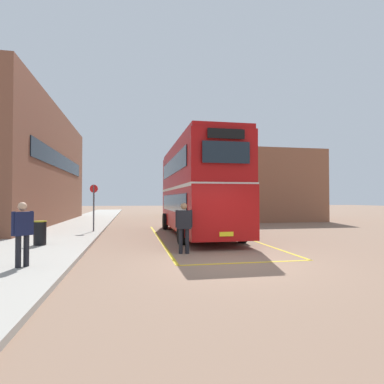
{
  "coord_description": "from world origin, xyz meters",
  "views": [
    {
      "loc": [
        -2.92,
        -8.98,
        1.9
      ],
      "look_at": [
        0.48,
        8.72,
        2.3
      ],
      "focal_mm": 29.58,
      "sensor_mm": 36.0,
      "label": 1
    }
  ],
  "objects_px": {
    "double_decker_bus": "(197,187)",
    "pedestrian_waiting_near": "(23,229)",
    "litter_bin": "(40,233)",
    "single_deck_bus": "(186,201)",
    "bus_stop_sign": "(94,203)",
    "pedestrian_boarding": "(184,224)"
  },
  "relations": [
    {
      "from": "single_deck_bus",
      "to": "litter_bin",
      "type": "relative_size",
      "value": 10.65
    },
    {
      "from": "single_deck_bus",
      "to": "litter_bin",
      "type": "bearing_deg",
      "value": -113.18
    },
    {
      "from": "pedestrian_waiting_near",
      "to": "litter_bin",
      "type": "relative_size",
      "value": 1.81
    },
    {
      "from": "single_deck_bus",
      "to": "pedestrian_boarding",
      "type": "relative_size",
      "value": 5.58
    },
    {
      "from": "single_deck_bus",
      "to": "litter_bin",
      "type": "height_order",
      "value": "single_deck_bus"
    },
    {
      "from": "litter_bin",
      "to": "bus_stop_sign",
      "type": "xyz_separation_m",
      "value": [
        1.4,
        4.98,
        1.07
      ]
    },
    {
      "from": "double_decker_bus",
      "to": "pedestrian_boarding",
      "type": "xyz_separation_m",
      "value": [
        -1.59,
        -5.53,
        -1.48
      ]
    },
    {
      "from": "double_decker_bus",
      "to": "pedestrian_waiting_near",
      "type": "bearing_deg",
      "value": -129.36
    },
    {
      "from": "double_decker_bus",
      "to": "litter_bin",
      "type": "xyz_separation_m",
      "value": [
        -6.82,
        -3.42,
        -1.91
      ]
    },
    {
      "from": "pedestrian_boarding",
      "to": "pedestrian_waiting_near",
      "type": "distance_m",
      "value": 4.98
    },
    {
      "from": "litter_bin",
      "to": "bus_stop_sign",
      "type": "bearing_deg",
      "value": 74.25
    },
    {
      "from": "pedestrian_waiting_near",
      "to": "litter_bin",
      "type": "height_order",
      "value": "pedestrian_waiting_near"
    },
    {
      "from": "single_deck_bus",
      "to": "bus_stop_sign",
      "type": "height_order",
      "value": "single_deck_bus"
    },
    {
      "from": "pedestrian_waiting_near",
      "to": "double_decker_bus",
      "type": "bearing_deg",
      "value": 50.64
    },
    {
      "from": "pedestrian_boarding",
      "to": "double_decker_bus",
      "type": "bearing_deg",
      "value": 73.93
    },
    {
      "from": "pedestrian_boarding",
      "to": "bus_stop_sign",
      "type": "xyz_separation_m",
      "value": [
        -3.82,
        7.09,
        0.65
      ]
    },
    {
      "from": "single_deck_bus",
      "to": "pedestrian_boarding",
      "type": "distance_m",
      "value": 24.81
    },
    {
      "from": "double_decker_bus",
      "to": "single_deck_bus",
      "type": "xyz_separation_m",
      "value": [
        2.73,
        18.89,
        -0.87
      ]
    },
    {
      "from": "litter_bin",
      "to": "pedestrian_waiting_near",
      "type": "bearing_deg",
      "value": -80.84
    },
    {
      "from": "pedestrian_boarding",
      "to": "litter_bin",
      "type": "bearing_deg",
      "value": 158.01
    },
    {
      "from": "pedestrian_waiting_near",
      "to": "pedestrian_boarding",
      "type": "bearing_deg",
      "value": 23.42
    },
    {
      "from": "single_deck_bus",
      "to": "pedestrian_waiting_near",
      "type": "bearing_deg",
      "value": -108.62
    }
  ]
}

